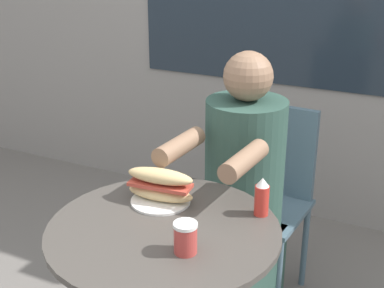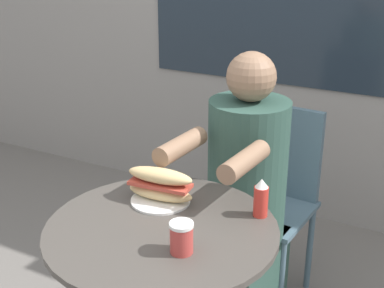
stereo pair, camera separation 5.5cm
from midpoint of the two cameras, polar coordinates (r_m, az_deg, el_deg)
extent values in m
cylinder|color=#47423D|center=(1.63, -2.30, -9.13)|extent=(0.71, 0.71, 0.02)
cube|color=slate|center=(2.38, 8.39, -7.01)|extent=(0.41, 0.41, 0.02)
cube|color=slate|center=(2.43, 10.38, -0.75)|extent=(0.35, 0.06, 0.42)
cylinder|color=slate|center=(2.32, 10.14, -14.57)|extent=(0.03, 0.03, 0.43)
cylinder|color=slate|center=(2.43, 2.82, -12.29)|extent=(0.03, 0.03, 0.43)
cylinder|color=slate|center=(2.58, 13.06, -10.74)|extent=(0.03, 0.03, 0.43)
cylinder|color=slate|center=(2.68, 6.38, -8.90)|extent=(0.03, 0.03, 0.43)
cube|color=#2D4C42|center=(2.28, 5.47, -14.75)|extent=(0.32, 0.40, 0.45)
cylinder|color=#2D4C42|center=(2.07, 6.70, -2.72)|extent=(0.31, 0.31, 0.55)
sphere|color=#8E6B51|center=(1.95, 7.17, 7.13)|extent=(0.18, 0.18, 0.18)
cylinder|color=#8E6B51|center=(1.73, 6.53, -1.86)|extent=(0.09, 0.25, 0.07)
cylinder|color=#8E6B51|center=(1.84, -0.34, -0.22)|extent=(0.09, 0.25, 0.07)
cylinder|color=white|center=(1.77, -2.47, -6.02)|extent=(0.20, 0.20, 0.01)
ellipsoid|color=#DBB77A|center=(1.76, -2.49, -5.20)|extent=(0.23, 0.09, 0.05)
cube|color=#B74233|center=(1.74, -2.50, -4.31)|extent=(0.21, 0.09, 0.01)
ellipsoid|color=#DBB77A|center=(1.73, -2.52, -3.41)|extent=(0.23, 0.09, 0.05)
cylinder|color=#B73D38|center=(1.49, -0.05, -10.14)|extent=(0.06, 0.06, 0.08)
cylinder|color=white|center=(1.47, -0.05, -8.61)|extent=(0.07, 0.07, 0.01)
cylinder|color=red|center=(1.68, 8.29, -6.10)|extent=(0.05, 0.05, 0.10)
cone|color=white|center=(1.65, 8.41, -4.15)|extent=(0.04, 0.04, 0.03)
camera|label=1|loc=(0.03, -89.07, 0.37)|focal=50.00mm
camera|label=2|loc=(0.03, 90.93, -0.37)|focal=50.00mm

